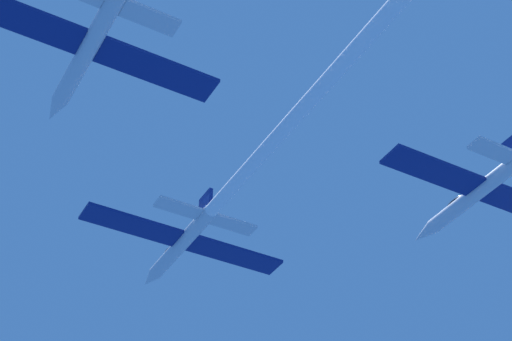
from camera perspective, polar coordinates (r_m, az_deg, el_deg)
jet_lead at (r=64.10m, az=-0.53°, el=0.10°), size 18.20×47.44×3.01m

